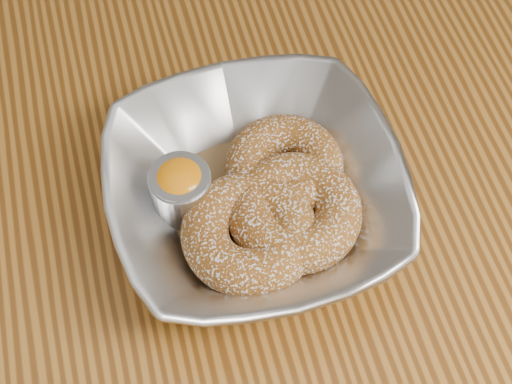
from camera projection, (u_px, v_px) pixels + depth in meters
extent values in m
cube|color=brown|center=(222.00, 310.00, 0.61)|extent=(1.20, 0.80, 0.04)
imported|color=#B7BABF|center=(256.00, 193.00, 0.61)|extent=(0.23, 0.23, 0.06)
cube|color=brown|center=(256.00, 206.00, 0.63)|extent=(0.19, 0.19, 0.00)
torus|color=brown|center=(284.00, 166.00, 0.63)|extent=(0.12, 0.12, 0.03)
torus|color=brown|center=(250.00, 233.00, 0.59)|extent=(0.13, 0.13, 0.04)
torus|color=brown|center=(294.00, 212.00, 0.60)|extent=(0.12, 0.12, 0.04)
cylinder|color=#B7BABF|center=(182.00, 192.00, 0.61)|extent=(0.05, 0.05, 0.04)
cylinder|color=gray|center=(181.00, 190.00, 0.61)|extent=(0.05, 0.05, 0.04)
ellipsoid|color=orange|center=(180.00, 181.00, 0.60)|extent=(0.04, 0.04, 0.03)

